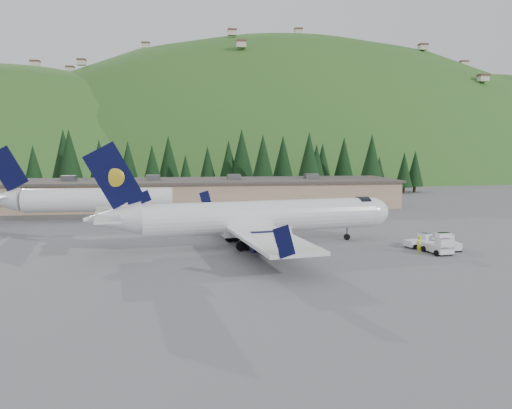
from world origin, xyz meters
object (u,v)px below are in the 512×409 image
object	(u,v)px
baggage_tug_b	(443,241)
baggage_tug_d	(439,247)
second_airliner	(79,199)
baggage_tug_a	(420,241)
baggage_tug_c	(447,242)
terminal_building	(207,193)
airliner	(254,218)
ramp_worker	(419,245)

from	to	relation	value
baggage_tug_b	baggage_tug_d	distance (m)	4.46
second_airliner	baggage_tug_a	size ratio (longest dim) A/B	8.64
baggage_tug_c	terminal_building	distance (m)	49.76
baggage_tug_c	baggage_tug_d	distance (m)	3.05
airliner	baggage_tug_b	bearing A→B (deg)	-18.51
baggage_tug_b	ramp_worker	xyz separation A→B (m)	(-4.41, -3.07, 0.30)
second_airliner	ramp_worker	size ratio (longest dim) A/B	14.51
airliner	baggage_tug_d	distance (m)	20.21
baggage_tug_a	terminal_building	xyz separation A→B (m)	(-22.35, 41.62, 1.93)
airliner	terminal_building	size ratio (longest dim) A/B	0.50
baggage_tug_c	baggage_tug_d	world-z (taller)	baggage_tug_d
baggage_tug_a	baggage_tug_c	xyz separation A→B (m)	(2.40, -1.50, 0.08)
second_airliner	baggage_tug_b	bearing A→B (deg)	-29.65
airliner	second_airliner	world-z (taller)	airliner
second_airliner	ramp_worker	world-z (taller)	second_airliner
baggage_tug_a	baggage_tug_b	size ratio (longest dim) A/B	1.06
baggage_tug_d	ramp_worker	world-z (taller)	ramp_worker
ramp_worker	baggage_tug_a	bearing A→B (deg)	-154.97
ramp_worker	second_airliner	bearing A→B (deg)	-72.65
airliner	baggage_tug_a	size ratio (longest dim) A/B	11.19
baggage_tug_d	ramp_worker	size ratio (longest dim) A/B	1.88
second_airliner	baggage_tug_d	size ratio (longest dim) A/B	7.72
baggage_tug_a	baggage_tug_b	bearing A→B (deg)	-15.88
baggage_tug_d	airliner	bearing A→B (deg)	-118.93
second_airliner	ramp_worker	xyz separation A→B (m)	(40.65, -28.72, -2.38)
airliner	baggage_tug_b	size ratio (longest dim) A/B	11.87
airliner	baggage_tug_b	distance (m)	21.59
airliner	terminal_building	bearing A→B (deg)	86.80
second_airliner	baggage_tug_c	world-z (taller)	second_airliner
baggage_tug_b	terminal_building	xyz separation A→B (m)	(-25.14, 41.65, 1.97)
baggage_tug_b	baggage_tug_d	xyz separation A→B (m)	(-2.43, -3.74, 0.15)
baggage_tug_a	airliner	bearing A→B (deg)	154.02
second_airliner	terminal_building	size ratio (longest dim) A/B	0.39
baggage_tug_a	ramp_worker	world-z (taller)	ramp_worker
second_airliner	ramp_worker	bearing A→B (deg)	-35.25
terminal_building	ramp_worker	xyz separation A→B (m)	(20.73, -44.72, -1.68)
second_airliner	terminal_building	world-z (taller)	second_airliner
baggage_tug_c	ramp_worker	world-z (taller)	ramp_worker
baggage_tug_c	ramp_worker	xyz separation A→B (m)	(-4.02, -1.60, 0.17)
baggage_tug_b	baggage_tug_d	size ratio (longest dim) A/B	0.84
airliner	ramp_worker	bearing A→B (deg)	-30.54
baggage_tug_a	terminal_building	distance (m)	47.29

